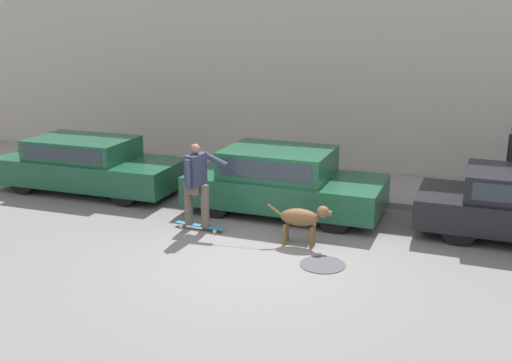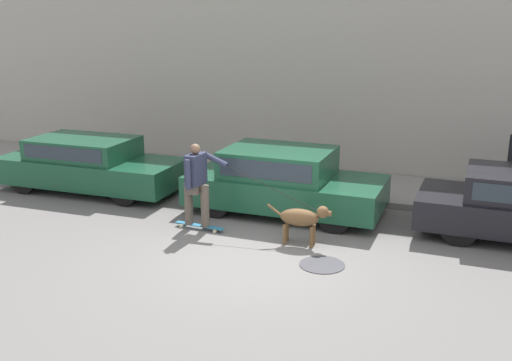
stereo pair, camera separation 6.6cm
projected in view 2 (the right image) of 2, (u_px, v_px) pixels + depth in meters
name	position (u px, v px, depth m)	size (l,w,h in m)	color
ground_plane	(255.00, 259.00, 9.96)	(36.00, 36.00, 0.00)	slate
back_wall	(339.00, 60.00, 14.65)	(32.00, 0.30, 5.71)	#ADA89E
sidewalk_curb	(322.00, 184.00, 14.17)	(30.00, 2.36, 0.13)	gray
parked_car_0	(89.00, 165.00, 13.72)	(4.24, 1.69, 1.23)	black
parked_car_1	(284.00, 182.00, 12.17)	(3.99, 1.90, 1.33)	black
dog	(302.00, 218.00, 10.48)	(1.16, 0.34, 0.75)	brown
skateboarder	(197.00, 182.00, 11.12)	(2.90, 0.66, 1.65)	beige
manhole_cover	(322.00, 265.00, 9.73)	(0.74, 0.74, 0.01)	#38383D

